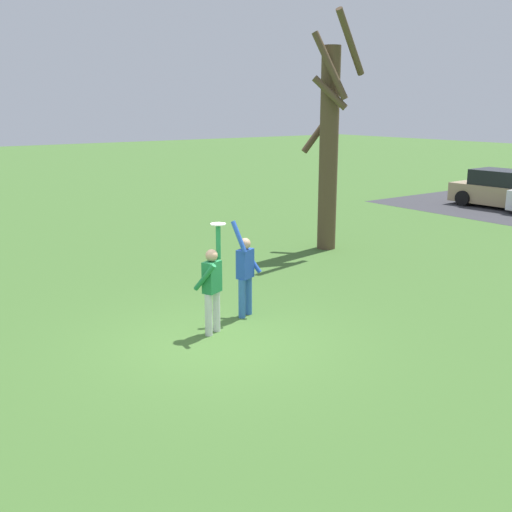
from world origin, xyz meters
name	(u,v)px	position (x,y,z in m)	size (l,w,h in m)	color
ground_plane	(221,340)	(0.00, 0.00, 0.00)	(120.00, 120.00, 0.00)	#426B2D
person_catcher	(212,284)	(-0.39, 0.08, 0.98)	(0.49, 0.59, 2.08)	silver
person_defender	(245,270)	(-0.83, 1.15, 0.98)	(0.58, 0.65, 2.04)	#3366B7
frisbee_disc	(218,224)	(-0.47, 0.28, 2.09)	(0.29, 0.29, 0.02)	white
parked_car_tan	(501,190)	(-5.76, 18.00, 0.73)	(4.18, 2.19, 1.59)	tan
bare_tree_tall	(329,142)	(-4.42, 6.72, 3.21)	(1.68, 1.60, 6.81)	brown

